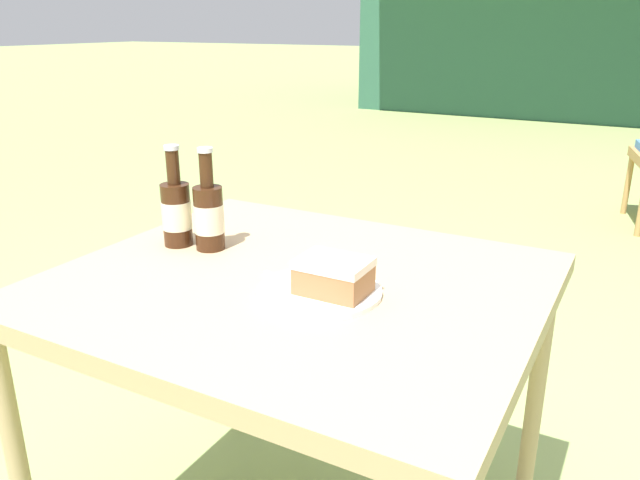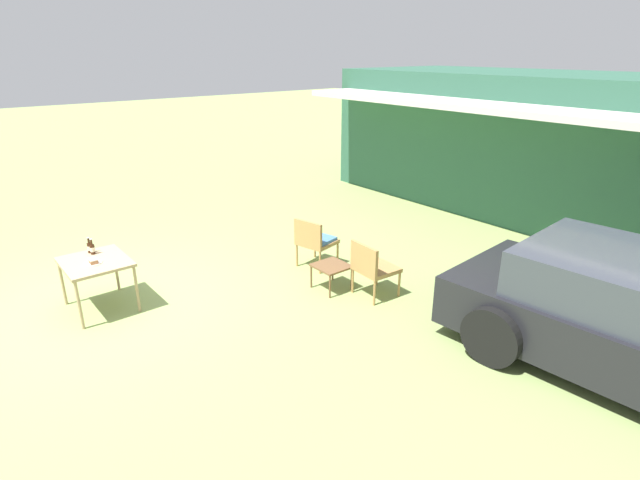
{
  "view_description": "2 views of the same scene",
  "coord_description": "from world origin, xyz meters",
  "px_view_note": "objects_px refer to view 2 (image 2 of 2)",
  "views": [
    {
      "loc": [
        0.59,
        -0.99,
        1.21
      ],
      "look_at": [
        0.0,
        0.1,
        0.78
      ],
      "focal_mm": 35.0,
      "sensor_mm": 36.0,
      "label": 1
    },
    {
      "loc": [
        6.83,
        -1.54,
        3.45
      ],
      "look_at": [
        1.68,
        2.62,
        0.9
      ],
      "focal_mm": 28.0,
      "sensor_mm": 36.0,
      "label": 2
    }
  ],
  "objects_px": {
    "garden_side_table": "(331,268)",
    "cola_bottle_far": "(90,247)",
    "patio_table": "(95,265)",
    "cola_bottle_near": "(92,249)",
    "wicker_chair_plain": "(372,266)",
    "cake_on_plate": "(93,262)",
    "wicker_chair_cushioned": "(315,240)"
  },
  "relations": [
    {
      "from": "wicker_chair_plain",
      "to": "cola_bottle_far",
      "type": "relative_size",
      "value": 3.68
    },
    {
      "from": "garden_side_table",
      "to": "cola_bottle_far",
      "type": "distance_m",
      "value": 3.49
    },
    {
      "from": "wicker_chair_plain",
      "to": "cola_bottle_far",
      "type": "xyz_separation_m",
      "value": [
        -2.48,
        -3.18,
        0.32
      ]
    },
    {
      "from": "cake_on_plate",
      "to": "garden_side_table",
      "type": "bearing_deg",
      "value": 63.34
    },
    {
      "from": "cake_on_plate",
      "to": "wicker_chair_plain",
      "type": "bearing_deg",
      "value": 57.96
    },
    {
      "from": "wicker_chair_plain",
      "to": "cake_on_plate",
      "type": "relative_size",
      "value": 3.59
    },
    {
      "from": "wicker_chair_cushioned",
      "to": "patio_table",
      "type": "relative_size",
      "value": 0.9
    },
    {
      "from": "patio_table",
      "to": "garden_side_table",
      "type": "bearing_deg",
      "value": 61.54
    },
    {
      "from": "wicker_chair_cushioned",
      "to": "cola_bottle_far",
      "type": "relative_size",
      "value": 3.68
    },
    {
      "from": "patio_table",
      "to": "cola_bottle_far",
      "type": "height_order",
      "value": "cola_bottle_far"
    },
    {
      "from": "patio_table",
      "to": "cola_bottle_far",
      "type": "relative_size",
      "value": 4.11
    },
    {
      "from": "garden_side_table",
      "to": "cake_on_plate",
      "type": "bearing_deg",
      "value": -116.66
    },
    {
      "from": "wicker_chair_plain",
      "to": "garden_side_table",
      "type": "distance_m",
      "value": 0.65
    },
    {
      "from": "wicker_chair_cushioned",
      "to": "cola_bottle_near",
      "type": "xyz_separation_m",
      "value": [
        -1.03,
        -3.19,
        0.33
      ]
    },
    {
      "from": "cola_bottle_near",
      "to": "wicker_chair_plain",
      "type": "bearing_deg",
      "value": 52.88
    },
    {
      "from": "wicker_chair_plain",
      "to": "patio_table",
      "type": "distance_m",
      "value": 3.87
    },
    {
      "from": "garden_side_table",
      "to": "cola_bottle_far",
      "type": "xyz_separation_m",
      "value": [
        -1.92,
        -2.88,
        0.46
      ]
    },
    {
      "from": "wicker_chair_cushioned",
      "to": "cake_on_plate",
      "type": "distance_m",
      "value": 3.37
    },
    {
      "from": "cake_on_plate",
      "to": "patio_table",
      "type": "bearing_deg",
      "value": 155.1
    },
    {
      "from": "wicker_chair_cushioned",
      "to": "wicker_chair_plain",
      "type": "distance_m",
      "value": 1.37
    },
    {
      "from": "garden_side_table",
      "to": "cake_on_plate",
      "type": "distance_m",
      "value": 3.34
    },
    {
      "from": "patio_table",
      "to": "cola_bottle_near",
      "type": "relative_size",
      "value": 4.11
    },
    {
      "from": "garden_side_table",
      "to": "patio_table",
      "type": "xyz_separation_m",
      "value": [
        -1.58,
        -2.92,
        0.32
      ]
    },
    {
      "from": "garden_side_table",
      "to": "cola_bottle_far",
      "type": "bearing_deg",
      "value": -123.74
    },
    {
      "from": "wicker_chair_plain",
      "to": "cola_bottle_far",
      "type": "height_order",
      "value": "cola_bottle_far"
    },
    {
      "from": "garden_side_table",
      "to": "cola_bottle_near",
      "type": "relative_size",
      "value": 2.15
    },
    {
      "from": "wicker_chair_plain",
      "to": "cake_on_plate",
      "type": "height_order",
      "value": "wicker_chair_plain"
    },
    {
      "from": "wicker_chair_cushioned",
      "to": "garden_side_table",
      "type": "distance_m",
      "value": 0.89
    },
    {
      "from": "garden_side_table",
      "to": "cake_on_plate",
      "type": "relative_size",
      "value": 2.09
    },
    {
      "from": "wicker_chair_cushioned",
      "to": "wicker_chair_plain",
      "type": "bearing_deg",
      "value": 166.04
    },
    {
      "from": "garden_side_table",
      "to": "cola_bottle_far",
      "type": "relative_size",
      "value": 2.15
    },
    {
      "from": "cola_bottle_far",
      "to": "garden_side_table",
      "type": "bearing_deg",
      "value": 56.26
    }
  ]
}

